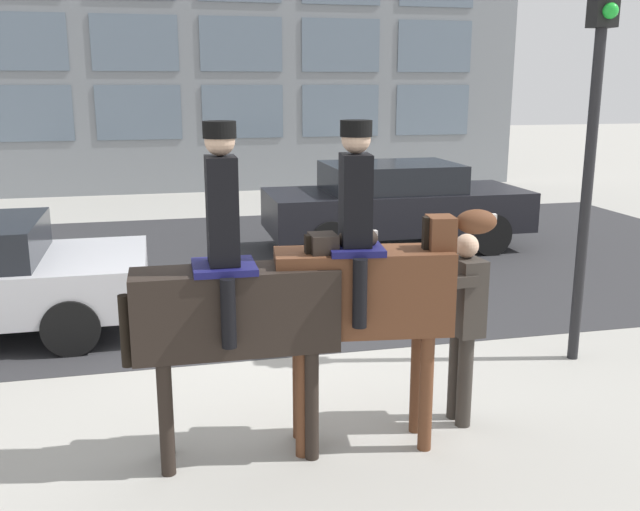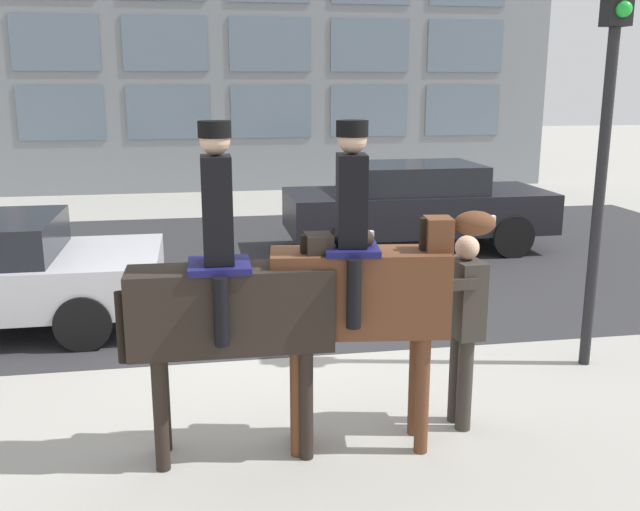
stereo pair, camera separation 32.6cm
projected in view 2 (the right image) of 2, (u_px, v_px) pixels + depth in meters
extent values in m
plane|color=#9E9B93|center=(277.00, 377.00, 7.18)|extent=(80.00, 80.00, 0.00)
cube|color=#2D2D30|center=(244.00, 263.00, 11.72)|extent=(18.49, 8.50, 0.01)
cube|color=slate|center=(61.00, 113.00, 18.27)|extent=(2.17, 0.02, 1.39)
cube|color=slate|center=(169.00, 112.00, 18.73)|extent=(2.17, 0.02, 1.39)
cube|color=slate|center=(271.00, 112.00, 19.18)|extent=(2.17, 0.02, 1.39)
cube|color=slate|center=(369.00, 111.00, 19.64)|extent=(2.17, 0.02, 1.39)
cube|color=slate|center=(463.00, 110.00, 20.09)|extent=(2.17, 0.02, 1.39)
cube|color=slate|center=(55.00, 42.00, 17.86)|extent=(2.17, 0.02, 1.39)
cube|color=slate|center=(165.00, 43.00, 18.32)|extent=(2.17, 0.02, 1.39)
cube|color=slate|center=(270.00, 44.00, 18.77)|extent=(2.17, 0.02, 1.39)
cube|color=slate|center=(370.00, 45.00, 19.23)|extent=(2.17, 0.02, 1.39)
cube|color=slate|center=(466.00, 46.00, 19.68)|extent=(2.17, 0.02, 1.39)
cube|color=black|center=(231.00, 308.00, 5.41)|extent=(1.54, 0.46, 0.64)
cylinder|color=black|center=(301.00, 389.00, 5.82)|extent=(0.11, 0.11, 0.90)
cylinder|color=black|center=(306.00, 405.00, 5.53)|extent=(0.11, 0.11, 0.90)
cylinder|color=black|center=(163.00, 398.00, 5.65)|extent=(0.11, 0.11, 0.90)
cylinder|color=black|center=(161.00, 416.00, 5.36)|extent=(0.11, 0.11, 0.90)
cube|color=black|center=(319.00, 263.00, 5.44)|extent=(0.20, 0.24, 0.46)
cube|color=black|center=(303.00, 261.00, 5.41)|extent=(0.04, 0.08, 0.41)
ellipsoid|color=black|center=(354.00, 239.00, 5.44)|extent=(0.32, 0.20, 0.19)
cube|color=silver|center=(366.00, 236.00, 5.45)|extent=(0.11, 0.05, 0.08)
cylinder|color=black|center=(122.00, 327.00, 5.31)|extent=(0.09, 0.09, 0.55)
cube|color=#14144C|center=(219.00, 265.00, 5.32)|extent=(0.47, 0.49, 0.05)
cube|color=black|center=(217.00, 210.00, 5.22)|extent=(0.22, 0.32, 0.79)
sphere|color=#D1A889|center=(215.00, 140.00, 5.10)|extent=(0.22, 0.22, 0.22)
cylinder|color=black|center=(214.00, 129.00, 5.08)|extent=(0.24, 0.24, 0.12)
cylinder|color=black|center=(220.00, 291.00, 5.64)|extent=(0.11, 0.11, 0.51)
cylinder|color=black|center=(221.00, 312.00, 5.12)|extent=(0.11, 0.11, 0.51)
cube|color=#59331E|center=(359.00, 292.00, 5.55)|extent=(1.42, 0.61, 0.66)
cylinder|color=#59331E|center=(415.00, 380.00, 5.91)|extent=(0.11, 0.11, 0.97)
cylinder|color=#59331E|center=(422.00, 396.00, 5.61)|extent=(0.11, 0.11, 0.97)
cylinder|color=#59331E|center=(296.00, 382.00, 5.86)|extent=(0.11, 0.11, 0.97)
cylinder|color=#59331E|center=(297.00, 398.00, 5.56)|extent=(0.11, 0.11, 0.97)
cube|color=#59331E|center=(438.00, 248.00, 5.49)|extent=(0.23, 0.27, 0.49)
cube|color=black|center=(422.00, 246.00, 5.48)|extent=(0.05, 0.08, 0.44)
ellipsoid|color=#59331E|center=(475.00, 223.00, 5.46)|extent=(0.35, 0.24, 0.20)
cube|color=silver|center=(487.00, 221.00, 5.46)|extent=(0.12, 0.06, 0.08)
cylinder|color=black|center=(266.00, 307.00, 5.54)|extent=(0.09, 0.09, 0.55)
cube|color=#14144C|center=(351.00, 248.00, 5.46)|extent=(0.47, 0.53, 0.05)
cube|color=black|center=(351.00, 200.00, 5.37)|extent=(0.26, 0.34, 0.69)
sphere|color=#D1A889|center=(352.00, 139.00, 5.26)|extent=(0.22, 0.22, 0.22)
cylinder|color=black|center=(352.00, 128.00, 5.25)|extent=(0.24, 0.24, 0.12)
cylinder|color=black|center=(348.00, 275.00, 5.79)|extent=(0.11, 0.11, 0.53)
cylinder|color=black|center=(354.00, 294.00, 5.27)|extent=(0.11, 0.11, 0.53)
cylinder|color=#332D28|center=(465.00, 384.00, 6.01)|extent=(0.13, 0.13, 0.83)
cylinder|color=#332D28|center=(456.00, 377.00, 6.16)|extent=(0.13, 0.13, 0.83)
cube|color=#332D28|center=(465.00, 298.00, 5.91)|extent=(0.25, 0.42, 0.65)
sphere|color=#D1A889|center=(467.00, 248.00, 5.81)|extent=(0.20, 0.20, 0.20)
cube|color=#332D28|center=(444.00, 285.00, 5.63)|extent=(0.56, 0.14, 0.09)
cone|color=orange|center=(403.00, 288.00, 5.54)|extent=(0.18, 0.06, 0.04)
cylinder|color=black|center=(84.00, 322.00, 7.87)|extent=(0.63, 0.24, 0.63)
cylinder|color=black|center=(103.00, 279.00, 9.60)|extent=(0.63, 0.24, 0.63)
cube|color=black|center=(417.00, 210.00, 12.53)|extent=(4.56, 1.83, 0.69)
cube|color=black|center=(412.00, 178.00, 12.37)|extent=(2.28, 1.61, 0.48)
cylinder|color=black|center=(512.00, 236.00, 12.04)|extent=(0.72, 0.22, 0.72)
cylinder|color=black|center=(474.00, 218.00, 13.66)|extent=(0.72, 0.22, 0.72)
cylinder|color=black|center=(349.00, 243.00, 11.57)|extent=(0.72, 0.22, 0.72)
cylinder|color=black|center=(329.00, 223.00, 13.18)|extent=(0.72, 0.22, 0.72)
cylinder|color=black|center=(598.00, 204.00, 7.13)|extent=(0.11, 0.11, 3.40)
sphere|color=green|center=(624.00, 9.00, 6.58)|extent=(0.15, 0.15, 0.15)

